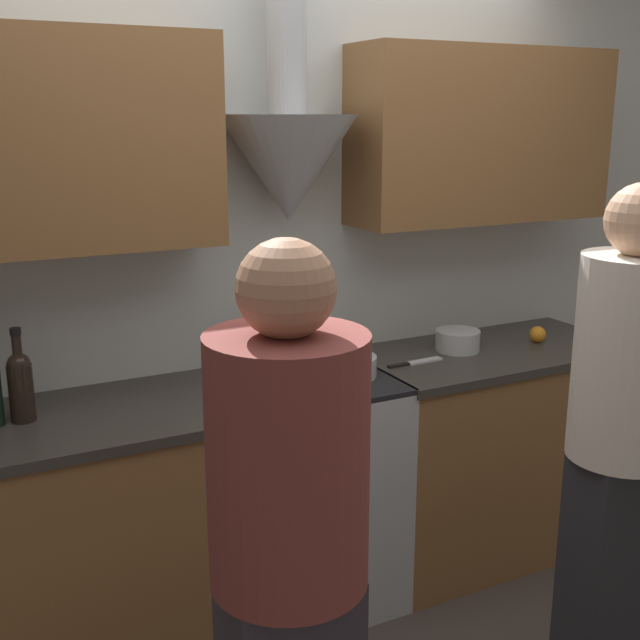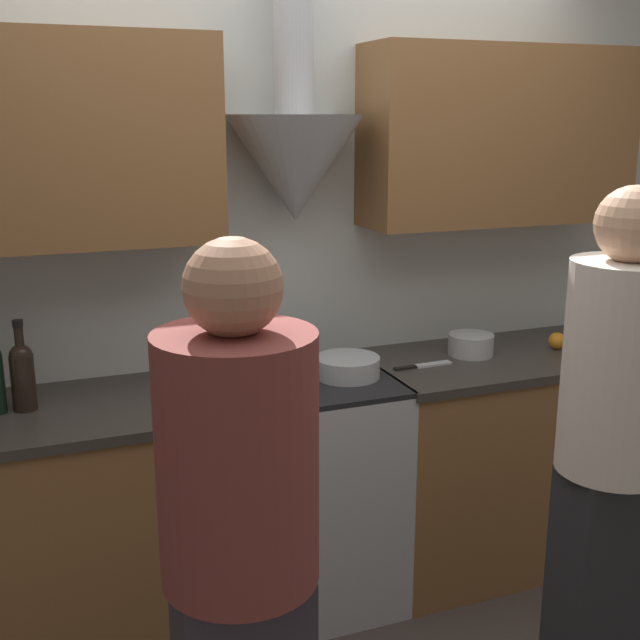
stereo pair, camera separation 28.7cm
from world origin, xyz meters
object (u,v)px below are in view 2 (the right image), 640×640
object	(u,v)px
stove_range	(311,488)
wine_bottle_4	(22,373)
mixing_bowl	(347,367)
saucepan	(471,344)
stock_pot	(278,362)
person_foreground_left	(240,551)
orange_fruit	(557,341)
person_foreground_right	(613,447)

from	to	relation	value
stove_range	wine_bottle_4	distance (m)	1.17
mixing_bowl	saucepan	bearing A→B (deg)	7.67
stove_range	stock_pot	distance (m)	0.56
mixing_bowl	saucepan	world-z (taller)	saucepan
wine_bottle_4	person_foreground_left	bearing A→B (deg)	-68.18
stock_pot	mixing_bowl	world-z (taller)	stock_pot
wine_bottle_4	mixing_bowl	xyz separation A→B (m)	(1.15, -0.07, -0.09)
person_foreground_left	orange_fruit	bearing A→B (deg)	31.79
mixing_bowl	person_foreground_right	world-z (taller)	person_foreground_right
wine_bottle_4	orange_fruit	size ratio (longest dim) A/B	4.38
mixing_bowl	orange_fruit	xyz separation A→B (m)	(0.97, 0.02, -0.00)
wine_bottle_4	mixing_bowl	size ratio (longest dim) A/B	1.26
mixing_bowl	person_foreground_left	size ratio (longest dim) A/B	0.15
wine_bottle_4	person_foreground_left	distance (m)	1.19
mixing_bowl	saucepan	size ratio (longest dim) A/B	1.32
saucepan	stock_pot	bearing A→B (deg)	-175.39
mixing_bowl	person_foreground_left	distance (m)	1.25
mixing_bowl	person_foreground_left	xyz separation A→B (m)	(-0.71, -1.02, -0.06)
orange_fruit	saucepan	bearing A→B (deg)	171.19
wine_bottle_4	stove_range	bearing A→B (deg)	-2.00
stock_pot	person_foreground_right	bearing A→B (deg)	-53.90
wine_bottle_4	person_foreground_right	size ratio (longest dim) A/B	0.18
saucepan	person_foreground_left	world-z (taller)	person_foreground_left
saucepan	person_foreground_left	size ratio (longest dim) A/B	0.11
stove_range	person_foreground_left	distance (m)	1.28
stove_range	orange_fruit	xyz separation A→B (m)	(1.11, -0.02, 0.49)
stock_pot	wine_bottle_4	bearing A→B (deg)	175.94
stove_range	wine_bottle_4	xyz separation A→B (m)	(-1.01, 0.04, 0.59)
stove_range	orange_fruit	size ratio (longest dim) A/B	12.97
person_foreground_left	person_foreground_right	xyz separation A→B (m)	(1.14, 0.07, 0.05)
wine_bottle_4	person_foreground_right	xyz separation A→B (m)	(1.58, -1.03, -0.10)
stock_pot	mixing_bowl	bearing A→B (deg)	-2.06
person_foreground_left	stock_pot	bearing A→B (deg)	67.10
orange_fruit	person_foreground_left	xyz separation A→B (m)	(-1.68, -1.04, -0.06)
person_foreground_left	person_foreground_right	bearing A→B (deg)	3.53
wine_bottle_4	orange_fruit	distance (m)	2.12
stove_range	mixing_bowl	world-z (taller)	mixing_bowl
stove_range	orange_fruit	distance (m)	1.21
stock_pot	person_foreground_left	bearing A→B (deg)	-112.90
stock_pot	orange_fruit	bearing A→B (deg)	0.45
stove_range	person_foreground_right	world-z (taller)	person_foreground_right
wine_bottle_4	stock_pot	size ratio (longest dim) A/B	1.52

